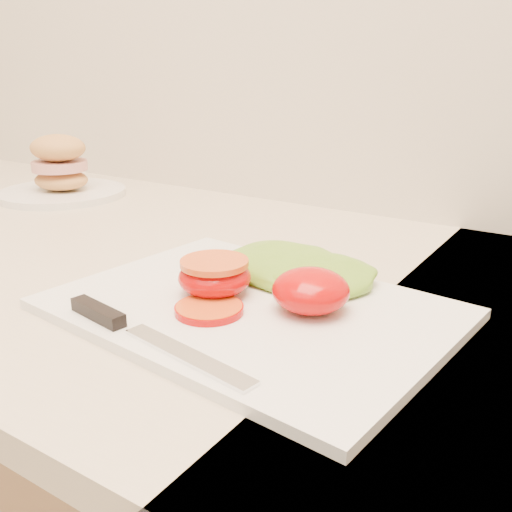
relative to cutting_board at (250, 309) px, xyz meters
The scene contains 8 objects.
cutting_board is the anchor object (origin of this frame).
tomato_half_dome 0.06m from the cutting_board, 18.88° to the left, with size 0.07×0.07×0.04m, color #C30B03.
tomato_half_cut 0.05m from the cutting_board, behind, with size 0.07×0.07×0.04m.
tomato_slice_0 0.04m from the cutting_board, 119.26° to the right, with size 0.06×0.06×0.01m, color #D75B24.
lettuce_leaf_0 0.08m from the cutting_board, 95.61° to the left, with size 0.14×0.09×0.03m, color #7FAD2E.
lettuce_leaf_1 0.09m from the cutting_board, 63.74° to the left, with size 0.11×0.08×0.02m, color #7FAD2E.
knife 0.12m from the cutting_board, 116.28° to the right, with size 0.21×0.04×0.01m.
sandwich_plate 0.60m from the cutting_board, 157.33° to the left, with size 0.22×0.22×0.11m.
Camera 1 is at (0.36, 1.18, 1.16)m, focal length 40.00 mm.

